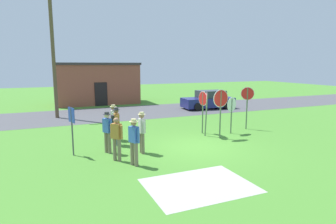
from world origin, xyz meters
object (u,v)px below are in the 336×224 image
object	(u,v)px
person_in_dark_shirt	(142,130)
person_holding_notes	(107,130)
parked_car_on_street	(208,100)
person_on_left	(114,120)
person_with_sunhat	(134,139)
person_in_blue	(116,123)
stop_sign_leaning_left	(231,109)
stop_sign_leaning_right	(221,105)
stop_sign_tallest	(206,106)
person_near_signs	(117,137)
utility_pole	(53,50)
stop_sign_low_front	(203,105)
stop_sign_center_cluster	(247,101)
info_panel_leftmost	(72,123)

from	to	relation	value
person_in_dark_shirt	person_holding_notes	bearing A→B (deg)	155.47
parked_car_on_street	person_on_left	bearing A→B (deg)	-144.06
person_holding_notes	person_with_sunhat	xyz separation A→B (m)	(0.58, -1.90, 0.00)
person_in_blue	parked_car_on_street	bearing A→B (deg)	39.21
stop_sign_leaning_left	stop_sign_leaning_right	world-z (taller)	stop_sign_leaning_right
stop_sign_tallest	person_in_blue	size ratio (longest dim) A/B	1.31
stop_sign_leaning_right	stop_sign_tallest	bearing A→B (deg)	121.34
stop_sign_leaning_right	person_in_dark_shirt	distance (m)	4.46
parked_car_on_street	person_with_sunhat	distance (m)	14.50
parked_car_on_street	person_in_blue	distance (m)	12.45
person_holding_notes	person_in_blue	distance (m)	1.20
parked_car_on_street	stop_sign_leaning_left	bearing A→B (deg)	-113.43
person_with_sunhat	person_near_signs	bearing A→B (deg)	121.16
person_near_signs	utility_pole	bearing A→B (deg)	99.47
utility_pole	stop_sign_low_front	bearing A→B (deg)	-48.65
stop_sign_center_cluster	person_in_blue	world-z (taller)	stop_sign_center_cluster
stop_sign_tallest	person_near_signs	world-z (taller)	stop_sign_tallest
stop_sign_leaning_left	person_with_sunhat	world-z (taller)	stop_sign_leaning_left
utility_pole	info_panel_leftmost	world-z (taller)	utility_pole
info_panel_leftmost	stop_sign_tallest	bearing A→B (deg)	5.54
parked_car_on_street	stop_sign_tallest	distance (m)	9.52
stop_sign_leaning_left	person_holding_notes	bearing A→B (deg)	-173.13
person_in_blue	person_with_sunhat	xyz separation A→B (m)	(-0.03, -2.93, -0.03)
person_holding_notes	info_panel_leftmost	bearing A→B (deg)	170.76
stop_sign_tallest	person_near_signs	distance (m)	5.52
person_in_dark_shirt	person_on_left	xyz separation A→B (m)	(-0.61, 2.57, 0.00)
person_in_dark_shirt	person_in_blue	world-z (taller)	same
person_holding_notes	info_panel_leftmost	distance (m)	1.43
stop_sign_leaning_right	person_in_blue	distance (m)	5.15
person_near_signs	person_with_sunhat	size ratio (longest dim) A/B	0.97
stop_sign_leaning_left	utility_pole	bearing A→B (deg)	134.35
stop_sign_leaning_left	person_holding_notes	xyz separation A→B (m)	(-6.74, -0.81, -0.35)
stop_sign_center_cluster	person_near_signs	distance (m)	8.46
stop_sign_leaning_right	person_in_blue	xyz separation A→B (m)	(-5.03, 0.84, -0.69)
stop_sign_tallest	info_panel_leftmost	distance (m)	6.63
stop_sign_tallest	person_on_left	size ratio (longest dim) A/B	1.31
parked_car_on_street	person_near_signs	bearing A→B (deg)	-135.26
person_holding_notes	info_panel_leftmost	xyz separation A→B (m)	(-1.36, 0.22, 0.38)
utility_pole	stop_sign_low_front	size ratio (longest dim) A/B	3.93
stop_sign_low_front	person_holding_notes	bearing A→B (deg)	-164.94
parked_car_on_street	stop_sign_low_front	size ratio (longest dim) A/B	1.95
parked_car_on_street	person_in_dark_shirt	bearing A→B (deg)	-133.30
person_near_signs	person_with_sunhat	bearing A→B (deg)	-58.84
person_in_dark_shirt	person_with_sunhat	bearing A→B (deg)	-119.09
person_on_left	stop_sign_leaning_left	bearing A→B (deg)	-10.85
stop_sign_leaning_left	person_in_dark_shirt	bearing A→B (deg)	-165.51
stop_sign_leaning_right	person_near_signs	world-z (taller)	stop_sign_leaning_right
utility_pole	person_in_blue	xyz separation A→B (m)	(2.24, -8.36, -3.62)
stop_sign_low_front	person_on_left	xyz separation A→B (m)	(-4.66, 0.53, -0.57)
stop_sign_center_cluster	info_panel_leftmost	world-z (taller)	stop_sign_center_cluster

